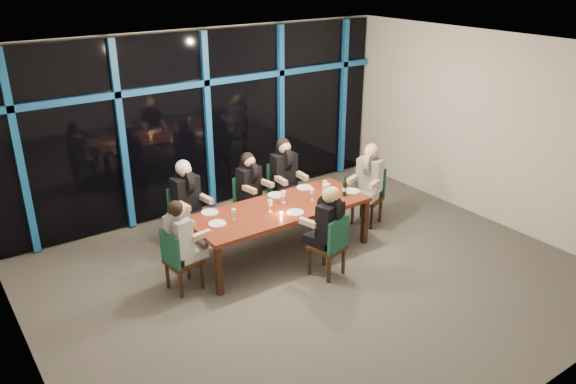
# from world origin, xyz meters

# --- Properties ---
(room) EXTENTS (7.04, 7.00, 3.02)m
(room) POSITION_xyz_m (0.00, 0.00, 2.02)
(room) COLOR #54504A
(room) RESTS_ON ground
(window_wall) EXTENTS (6.86, 0.43, 2.94)m
(window_wall) POSITION_xyz_m (0.01, 2.93, 1.55)
(window_wall) COLOR black
(window_wall) RESTS_ON ground
(dining_table) EXTENTS (2.60, 1.00, 0.75)m
(dining_table) POSITION_xyz_m (0.00, 0.80, 0.68)
(dining_table) COLOR maroon
(dining_table) RESTS_ON ground
(chair_far_left) EXTENTS (0.48, 0.48, 0.93)m
(chair_far_left) POSITION_xyz_m (-0.98, 1.83, 0.52)
(chair_far_left) COLOR black
(chair_far_left) RESTS_ON ground
(chair_far_mid) EXTENTS (0.46, 0.46, 0.87)m
(chair_far_mid) POSITION_xyz_m (0.08, 1.81, 0.48)
(chair_far_mid) COLOR black
(chair_far_mid) RESTS_ON ground
(chair_far_right) EXTENTS (0.46, 0.46, 0.94)m
(chair_far_right) POSITION_xyz_m (0.74, 1.81, 0.53)
(chair_far_right) COLOR black
(chair_far_right) RESTS_ON ground
(chair_end_left) EXTENTS (0.45, 0.45, 0.86)m
(chair_end_left) POSITION_xyz_m (-1.62, 0.74, 0.48)
(chair_end_left) COLOR black
(chair_end_left) RESTS_ON ground
(chair_end_right) EXTENTS (0.55, 0.55, 0.91)m
(chair_end_right) POSITION_xyz_m (1.81, 0.88, 0.51)
(chair_end_right) COLOR black
(chair_end_right) RESTS_ON ground
(chair_near_mid) EXTENTS (0.50, 0.50, 0.89)m
(chair_near_mid) POSITION_xyz_m (0.22, -0.10, 0.50)
(chair_near_mid) COLOR black
(chair_near_mid) RESTS_ON ground
(diner_far_left) EXTENTS (0.49, 0.60, 0.90)m
(diner_far_left) POSITION_xyz_m (-0.97, 1.75, 0.89)
(diner_far_left) COLOR black
(diner_far_left) RESTS_ON ground
(diner_far_mid) EXTENTS (0.47, 0.57, 0.84)m
(diner_far_mid) POSITION_xyz_m (0.09, 1.74, 0.83)
(diner_far_mid) COLOR black
(diner_far_mid) RESTS_ON ground
(diner_far_right) EXTENTS (0.48, 0.60, 0.92)m
(diner_far_right) POSITION_xyz_m (0.74, 1.73, 0.90)
(diner_far_right) COLOR black
(diner_far_right) RESTS_ON ground
(diner_end_left) EXTENTS (0.56, 0.46, 0.84)m
(diner_end_left) POSITION_xyz_m (-1.54, 0.75, 0.83)
(diner_end_left) COLOR black
(diner_end_left) RESTS_ON ground
(diner_end_right) EXTENTS (0.63, 0.56, 0.89)m
(diner_end_right) POSITION_xyz_m (1.74, 0.85, 0.87)
(diner_end_right) COLOR black
(diner_end_right) RESTS_ON ground
(diner_near_mid) EXTENTS (0.50, 0.60, 0.86)m
(diner_near_mid) POSITION_xyz_m (0.20, -0.03, 0.85)
(diner_near_mid) COLOR black
(diner_near_mid) RESTS_ON ground
(plate_far_left) EXTENTS (0.24, 0.24, 0.01)m
(plate_far_left) POSITION_xyz_m (-0.90, 1.19, 0.76)
(plate_far_left) COLOR white
(plate_far_left) RESTS_ON dining_table
(plate_far_mid) EXTENTS (0.24, 0.24, 0.01)m
(plate_far_mid) POSITION_xyz_m (0.18, 1.18, 0.76)
(plate_far_mid) COLOR white
(plate_far_mid) RESTS_ON dining_table
(plate_far_right) EXTENTS (0.24, 0.24, 0.01)m
(plate_far_right) POSITION_xyz_m (0.71, 1.17, 0.76)
(plate_far_right) COLOR white
(plate_far_right) RESTS_ON dining_table
(plate_end_left) EXTENTS (0.24, 0.24, 0.01)m
(plate_end_left) POSITION_xyz_m (-0.99, 0.83, 0.76)
(plate_end_left) COLOR white
(plate_end_left) RESTS_ON dining_table
(plate_end_right) EXTENTS (0.24, 0.24, 0.01)m
(plate_end_right) POSITION_xyz_m (1.21, 0.64, 0.76)
(plate_end_right) COLOR white
(plate_end_right) RESTS_ON dining_table
(plate_near_mid) EXTENTS (0.24, 0.24, 0.01)m
(plate_near_mid) POSITION_xyz_m (0.07, 0.52, 0.76)
(plate_near_mid) COLOR white
(plate_near_mid) RESTS_ON dining_table
(wine_bottle) EXTENTS (0.07, 0.07, 0.30)m
(wine_bottle) POSITION_xyz_m (1.01, 0.58, 0.86)
(wine_bottle) COLOR black
(wine_bottle) RESTS_ON dining_table
(water_pitcher) EXTENTS (0.13, 0.12, 0.21)m
(water_pitcher) POSITION_xyz_m (0.75, 0.69, 0.86)
(water_pitcher) COLOR silver
(water_pitcher) RESTS_ON dining_table
(tea_light) EXTENTS (0.05, 0.05, 0.03)m
(tea_light) POSITION_xyz_m (-0.11, 0.60, 0.76)
(tea_light) COLOR #FF9B4C
(tea_light) RESTS_ON dining_table
(wine_glass_a) EXTENTS (0.07, 0.07, 0.18)m
(wine_glass_a) POSITION_xyz_m (-0.20, 0.75, 0.88)
(wine_glass_a) COLOR silver
(wine_glass_a) RESTS_ON dining_table
(wine_glass_b) EXTENTS (0.07, 0.07, 0.18)m
(wine_glass_b) POSITION_xyz_m (0.13, 0.90, 0.88)
(wine_glass_b) COLOR silver
(wine_glass_b) RESTS_ON dining_table
(wine_glass_c) EXTENTS (0.07, 0.07, 0.18)m
(wine_glass_c) POSITION_xyz_m (0.52, 0.72, 0.88)
(wine_glass_c) COLOR white
(wine_glass_c) RESTS_ON dining_table
(wine_glass_d) EXTENTS (0.06, 0.06, 0.16)m
(wine_glass_d) POSITION_xyz_m (-0.74, 0.82, 0.86)
(wine_glass_d) COLOR silver
(wine_glass_d) RESTS_ON dining_table
(wine_glass_e) EXTENTS (0.07, 0.07, 0.17)m
(wine_glass_e) POSITION_xyz_m (0.87, 0.88, 0.88)
(wine_glass_e) COLOR silver
(wine_glass_e) RESTS_ON dining_table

